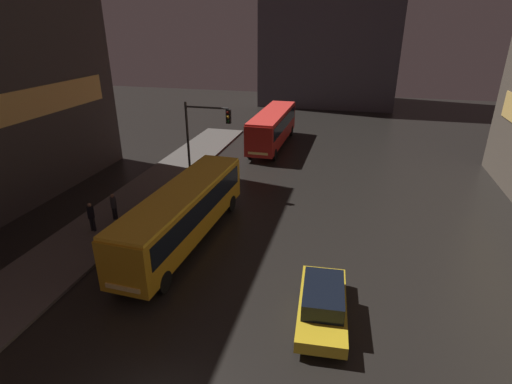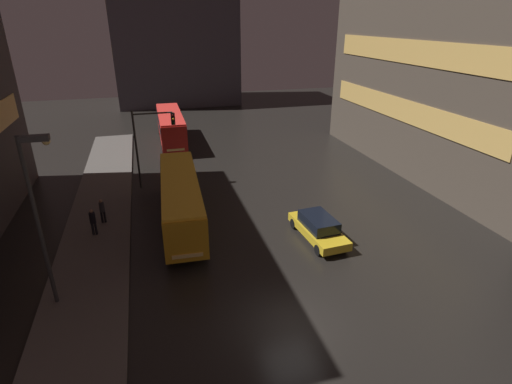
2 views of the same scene
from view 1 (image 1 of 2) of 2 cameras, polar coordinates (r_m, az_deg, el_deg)
The scene contains 8 objects.
sidewalk_left at distance 23.91m, azimuth -22.73°, elevation -5.89°, with size 4.00×48.00×0.15m.
building_far_backdrop at distance 60.18m, azimuth 10.78°, elevation 22.80°, with size 18.07×12.00×21.75m.
bus_near at distance 21.26m, azimuth -10.30°, elevation -2.47°, with size 2.86×11.47×3.08m.
bus_far at distance 37.83m, azimuth 2.38°, elevation 9.54°, with size 2.54×11.08×3.29m.
car_taxi at distance 16.57m, azimuth 9.51°, elevation -15.26°, with size 2.18×4.88×1.48m.
pedestrian_near at distance 24.77m, azimuth -19.67°, elevation -1.75°, with size 0.37×0.37×1.64m.
pedestrian_mid at distance 23.85m, azimuth -22.50°, elevation -3.01°, with size 0.51×0.51×1.70m.
traffic_light_main at distance 26.99m, azimuth -7.67°, elevation 8.37°, with size 3.16×0.35×6.14m.
Camera 1 is at (4.60, -6.36, 11.00)m, focal length 28.00 mm.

